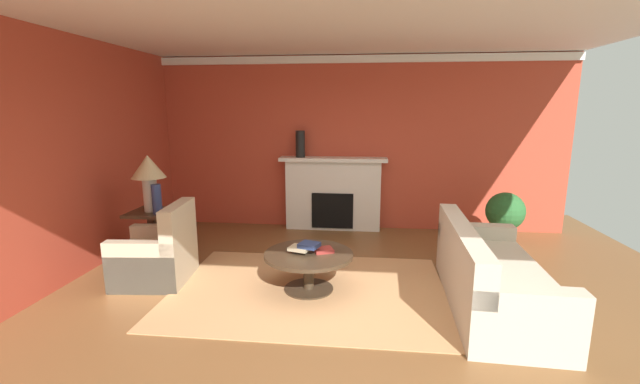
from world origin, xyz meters
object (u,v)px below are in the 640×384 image
coffee_table (309,263)px  potted_plant (505,215)px  fireplace (333,196)px  vase_mantel_left (300,144)px  armchair_near_window (158,256)px  sofa (490,279)px  side_table (154,233)px  vase_on_side_table (157,199)px  table_lamp (148,172)px

coffee_table → potted_plant: size_ratio=1.20×
fireplace → vase_mantel_left: size_ratio=4.06×
armchair_near_window → potted_plant: size_ratio=1.14×
coffee_table → potted_plant: potted_plant is taller
sofa → side_table: bearing=168.3°
sofa → vase_mantel_left: 3.73m
sofa → vase_on_side_table: 4.10m
potted_plant → vase_on_side_table: bearing=-165.3°
armchair_near_window → potted_plant: (4.53, 1.74, 0.19)m
fireplace → armchair_near_window: fireplace is taller
vase_mantel_left → vase_on_side_table: (-1.59, -1.87, -0.57)m
sofa → coffee_table: sofa is taller
fireplace → vase_on_side_table: bearing=-138.1°
armchair_near_window → potted_plant: 4.85m
armchair_near_window → vase_on_side_table: (-0.23, 0.50, 0.59)m
sofa → table_lamp: bearing=168.3°
vase_mantel_left → vase_on_side_table: vase_mantel_left is taller
table_lamp → coffee_table: bearing=-17.5°
sofa → potted_plant: (0.76, 1.98, 0.19)m
side_table → armchair_near_window: bearing=-58.9°
fireplace → vase_on_side_table: (-2.14, -1.92, 0.31)m
fireplace → potted_plant: fireplace is taller
fireplace → coffee_table: fireplace is taller
side_table → vase_on_side_table: size_ratio=1.81×
fireplace → sofa: bearing=-55.1°
coffee_table → side_table: bearing=162.5°
coffee_table → potted_plant: (2.69, 1.82, 0.16)m
fireplace → potted_plant: size_ratio=2.16×
coffee_table → table_lamp: size_ratio=1.33×
fireplace → potted_plant: 2.70m
armchair_near_window → vase_on_side_table: size_ratio=2.45×
fireplace → armchair_near_window: size_ratio=1.89×
sofa → potted_plant: sofa is taller
sofa → potted_plant: size_ratio=2.57×
fireplace → vase_mantel_left: 1.04m
fireplace → vase_on_side_table: 2.89m
vase_on_side_table → potted_plant: vase_on_side_table is taller
coffee_table → vase_on_side_table: vase_on_side_table is taller
armchair_near_window → fireplace: bearing=51.7°
side_table → vase_on_side_table: (0.15, -0.12, 0.49)m
coffee_table → vase_mantel_left: size_ratio=2.26×
sofa → armchair_near_window: bearing=176.5°
sofa → table_lamp: (-4.14, 0.85, 0.93)m
table_lamp → side_table: bearing=-90.0°
coffee_table → vase_mantel_left: bearing=100.9°
table_lamp → vase_on_side_table: size_ratio=1.94×
armchair_near_window → vase_on_side_table: 0.80m
fireplace → table_lamp: bearing=-141.8°
sofa → table_lamp: size_ratio=2.85×
armchair_near_window → table_lamp: size_ratio=1.27×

